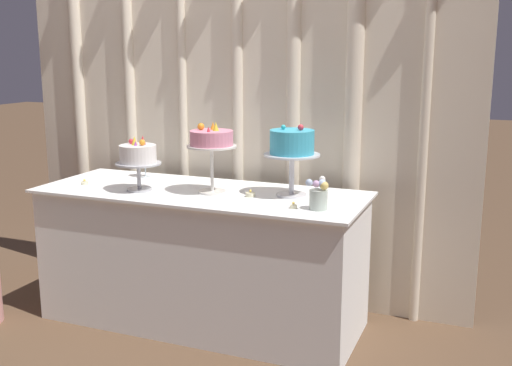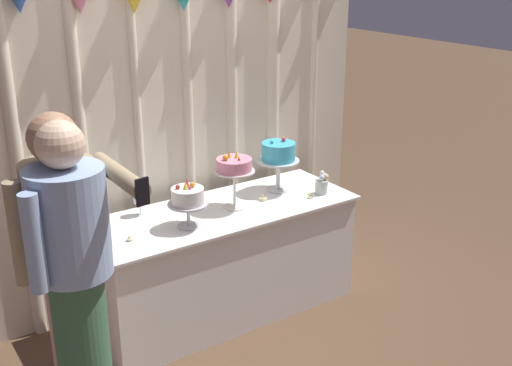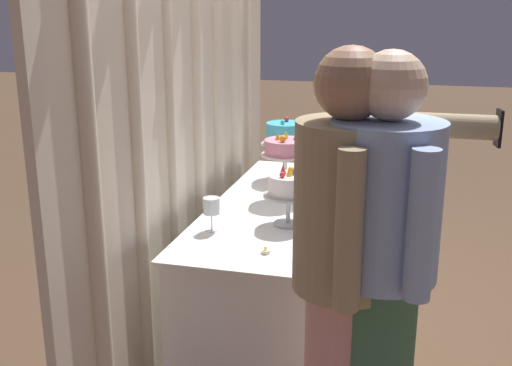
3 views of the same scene
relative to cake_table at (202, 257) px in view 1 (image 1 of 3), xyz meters
The scene contains 11 objects.
ground_plane 0.40m from the cake_table, 90.00° to the right, with size 24.00×24.00×0.00m, color brown.
draped_curtain 1.06m from the cake_table, 89.95° to the left, with size 2.90×0.17×2.50m.
cake_table is the anchor object (origin of this frame).
cake_display_leftmost 0.67m from the cake_table, 159.36° to the right, with size 0.25×0.25×0.30m.
cake_display_center 0.67m from the cake_table, 13.05° to the right, with size 0.27×0.27×0.39m.
cake_display_rightmost 0.83m from the cake_table, ahead, with size 0.30×0.30×0.38m.
wine_glass 0.73m from the cake_table, 155.95° to the left, with size 0.08×0.08×0.16m.
flower_vase 0.86m from the cake_table, 11.86° to the right, with size 0.10×0.10×0.16m.
tealight_far_left 0.81m from the cake_table, behind, with size 0.04×0.04×0.03m.
tealight_near_left 0.50m from the cake_table, ahead, with size 0.05×0.05×0.04m.
tealight_near_right 0.74m from the cake_table, 16.09° to the right, with size 0.04×0.04×0.03m.
Camera 1 is at (1.51, -2.84, 1.52)m, focal length 43.13 mm.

